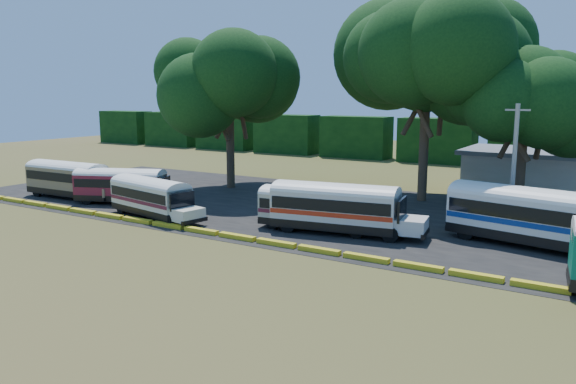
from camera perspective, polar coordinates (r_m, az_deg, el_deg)
The scene contains 15 objects.
ground at distance 36.49m, azimuth -8.02°, elevation -4.78°, with size 160.00×160.00×0.00m, color #404C19.
asphalt_strip at distance 45.61m, azimuth 2.62°, elevation -1.71°, with size 64.00×24.00×0.02m, color black.
curb at distance 37.20m, azimuth -7.04°, elevation -4.23°, with size 53.70×0.45×0.30m.
terminal_building at distance 57.70m, azimuth 26.80°, elevation 1.72°, with size 19.00×9.00×4.00m.
treeline_backdrop at distance 78.66m, azimuth 14.90°, elevation 5.08°, with size 130.00×4.00×6.00m.
bus_beige at distance 53.75m, azimuth -21.38°, elevation 1.41°, with size 10.04×2.81×3.28m.
bus_red at distance 49.44m, azimuth -16.43°, elevation 0.83°, with size 9.34×5.56×3.02m.
bus_cream_west at distance 43.37m, azimuth -13.67°, elevation -0.32°, with size 9.38×3.93×3.00m.
bus_cream_east at distance 38.13m, azimuth 2.77°, elevation -1.49°, with size 9.13×3.19×2.94m.
bus_white_red at distance 37.39m, azimuth 5.12°, elevation -1.36°, with size 10.57×4.20×3.38m.
bus_white_blue at distance 37.12m, azimuth 23.30°, elevation -1.99°, with size 11.39×4.82×3.64m.
tree_west at distance 55.56m, azimuth -6.01°, elevation 11.42°, with size 10.88×10.88×14.74m.
tree_center at distance 49.74m, azimuth 14.01°, elevation 13.47°, with size 13.35×13.35×17.45m.
tree_east at distance 47.27m, azimuth 23.00°, elevation 9.27°, with size 9.61×9.61×12.87m.
utility_pole at distance 41.05m, azimuth 21.96°, elevation 2.49°, with size 1.60×0.30×8.58m.
Camera 1 is at (22.68, -27.06, 9.21)m, focal length 35.00 mm.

